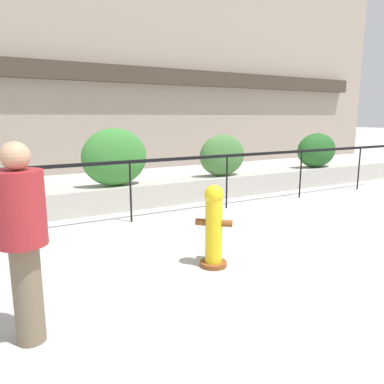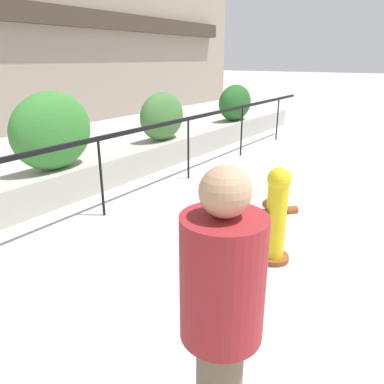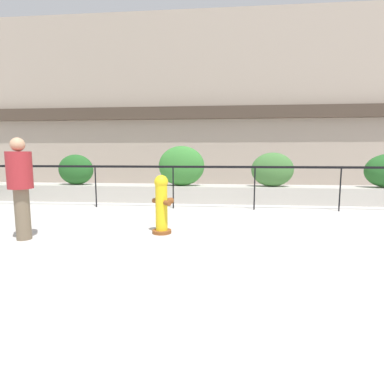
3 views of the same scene
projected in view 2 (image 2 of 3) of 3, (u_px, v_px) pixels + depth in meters
planter_wall_low at (54, 185)px, 5.92m from camera, size 18.00×0.70×0.50m
fence_railing_segment at (98, 146)px, 5.08m from camera, size 15.00×0.05×1.15m
hedge_bush_2 at (52, 131)px, 5.70m from camera, size 1.38×0.68×1.19m
hedge_bush_3 at (162, 116)px, 7.83m from camera, size 1.23×0.61×1.00m
hedge_bush_4 at (235, 103)px, 10.35m from camera, size 1.34×0.70×0.97m
fire_hydrant at (276, 214)px, 4.05m from camera, size 0.50×0.50×1.08m
pedestrian at (221, 315)px, 1.79m from camera, size 0.49×0.49×1.73m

